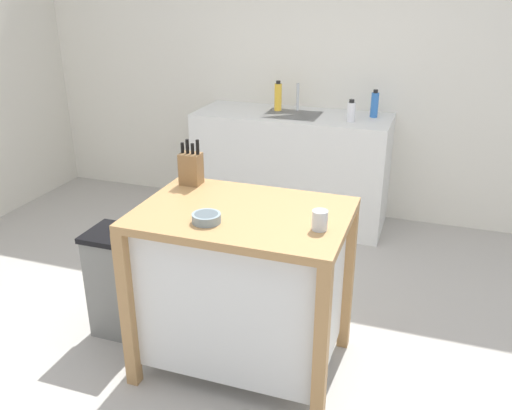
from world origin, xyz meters
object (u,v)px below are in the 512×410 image
object	(u,v)px
kitchen_island	(243,282)
bottle_hand_soap	(278,97)
knife_block	(191,168)
drinking_cup	(320,220)
sink_faucet	(298,97)
bottle_dish_soap	(351,111)
trash_bin	(124,283)
bottle_spray_cleaner	(375,104)
bowl_stoneware_deep	(206,218)

from	to	relation	value
kitchen_island	bottle_hand_soap	size ratio (longest dim) A/B	4.21
kitchen_island	knife_block	world-z (taller)	knife_block
kitchen_island	drinking_cup	xyz separation A→B (m)	(0.39, -0.09, 0.44)
sink_faucet	knife_block	bearing A→B (deg)	-93.47
kitchen_island	bottle_dish_soap	xyz separation A→B (m)	(0.20, 1.81, 0.49)
drinking_cup	trash_bin	distance (m)	1.30
kitchen_island	knife_block	distance (m)	0.67
trash_bin	bottle_spray_cleaner	size ratio (longest dim) A/B	2.95
knife_block	bottle_dish_soap	size ratio (longest dim) A/B	1.49
knife_block	sink_faucet	xyz separation A→B (m)	(0.11, 1.79, 0.05)
bottle_spray_cleaner	trash_bin	bearing A→B (deg)	-119.28
kitchen_island	bottle_hand_soap	bearing A→B (deg)	102.10
sink_faucet	bottle_spray_cleaner	bearing A→B (deg)	-3.45
trash_bin	drinking_cup	bearing A→B (deg)	-7.07
trash_bin	bottle_hand_soap	bearing A→B (deg)	80.66
sink_faucet	bottle_spray_cleaner	distance (m)	0.63
drinking_cup	bottle_hand_soap	xyz separation A→B (m)	(-0.82, 2.08, 0.09)
trash_bin	knife_block	bearing A→B (deg)	29.03
trash_bin	bottle_spray_cleaner	xyz separation A→B (m)	(1.10, 1.95, 0.70)
drinking_cup	bottle_spray_cleaner	world-z (taller)	bottle_spray_cleaner
sink_faucet	bottle_hand_soap	distance (m)	0.16
kitchen_island	bottle_dish_soap	world-z (taller)	bottle_dish_soap
kitchen_island	trash_bin	size ratio (longest dim) A/B	1.61
bowl_stoneware_deep	bottle_hand_soap	world-z (taller)	bottle_hand_soap
drinking_cup	bottle_hand_soap	bearing A→B (deg)	111.55
bowl_stoneware_deep	bottle_hand_soap	bearing A→B (deg)	98.38
bottle_dish_soap	bottle_hand_soap	xyz separation A→B (m)	(-0.63, 0.19, 0.04)
bottle_hand_soap	bottle_dish_soap	bearing A→B (deg)	-16.37
kitchen_island	sink_faucet	distance (m)	2.13
sink_faucet	bottle_dish_soap	distance (m)	0.54
bowl_stoneware_deep	sink_faucet	distance (m)	2.23
sink_faucet	bottle_dish_soap	xyz separation A→B (m)	(0.48, -0.24, -0.03)
trash_bin	sink_faucet	bearing A→B (deg)	76.75
bowl_stoneware_deep	trash_bin	world-z (taller)	bowl_stoneware_deep
trash_bin	bottle_spray_cleaner	bearing A→B (deg)	60.72
bowl_stoneware_deep	trash_bin	bearing A→B (deg)	160.04
drinking_cup	bottle_spray_cleaner	size ratio (longest dim) A/B	0.42
knife_block	bottle_hand_soap	bearing A→B (deg)	91.37
bottle_dish_soap	bowl_stoneware_deep	bearing A→B (deg)	-98.89
bottle_dish_soap	drinking_cup	bearing A→B (deg)	-84.24
knife_block	trash_bin	xyz separation A→B (m)	(-0.36, -0.20, -0.66)
bottle_spray_cleaner	bottle_dish_soap	size ratio (longest dim) A/B	1.27
knife_block	drinking_cup	size ratio (longest dim) A/B	2.77
bottle_spray_cleaner	bottle_dish_soap	xyz separation A→B (m)	(-0.15, -0.20, -0.02)
knife_block	trash_bin	size ratio (longest dim) A/B	0.40
bottle_hand_soap	knife_block	bearing A→B (deg)	-88.63
bottle_dish_soap	sink_faucet	bearing A→B (deg)	153.68
knife_block	sink_faucet	size ratio (longest dim) A/B	1.13
drinking_cup	sink_faucet	size ratio (longest dim) A/B	0.41
sink_faucet	bottle_hand_soap	size ratio (longest dim) A/B	0.92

